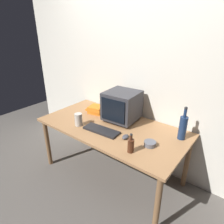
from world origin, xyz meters
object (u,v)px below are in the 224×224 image
at_px(computer_mouse, 125,137).
at_px(book_stack, 96,110).
at_px(bottle_tall, 183,127).
at_px(keyboard, 101,130).
at_px(cd_spindle, 150,144).
at_px(crt_monitor, 122,106).
at_px(bottle_short, 131,145).
at_px(metal_canister, 79,119).

relative_size(computer_mouse, book_stack, 0.41).
xyz_separation_m(computer_mouse, book_stack, (-0.68, 0.28, 0.03)).
xyz_separation_m(bottle_tall, book_stack, (-1.14, -0.08, -0.09)).
bearing_deg(computer_mouse, bottle_tall, 28.99).
relative_size(keyboard, bottle_tall, 1.16).
distance_m(book_stack, cd_spindle, 0.98).
height_order(crt_monitor, cd_spindle, crt_monitor).
xyz_separation_m(keyboard, book_stack, (-0.38, 0.33, 0.04)).
bearing_deg(book_stack, crt_monitor, 5.88).
bearing_deg(crt_monitor, bottle_short, -46.98).
relative_size(computer_mouse, cd_spindle, 0.83).
distance_m(keyboard, bottle_tall, 0.87).
height_order(bottle_tall, book_stack, bottle_tall).
distance_m(crt_monitor, bottle_short, 0.68).
relative_size(bottle_short, cd_spindle, 1.66).
distance_m(crt_monitor, computer_mouse, 0.46).
distance_m(bottle_tall, cd_spindle, 0.39).
relative_size(crt_monitor, bottle_short, 2.07).
distance_m(crt_monitor, bottle_tall, 0.75).
bearing_deg(keyboard, bottle_short, -18.74).
height_order(keyboard, cd_spindle, cd_spindle).
relative_size(keyboard, metal_canister, 2.80).
bearing_deg(crt_monitor, book_stack, -174.12).
distance_m(bottle_short, book_stack, 0.96).
bearing_deg(keyboard, crt_monitor, 83.50).
xyz_separation_m(book_stack, cd_spindle, (0.95, -0.24, -0.03)).
xyz_separation_m(keyboard, cd_spindle, (0.56, 0.08, 0.01)).
height_order(keyboard, metal_canister, metal_canister).
distance_m(computer_mouse, cd_spindle, 0.27).
height_order(crt_monitor, metal_canister, crt_monitor).
distance_m(bottle_short, metal_canister, 0.78).
height_order(book_stack, metal_canister, metal_canister).
xyz_separation_m(computer_mouse, bottle_short, (0.17, -0.17, 0.06)).
bearing_deg(computer_mouse, bottle_short, -52.63).
relative_size(keyboard, cd_spindle, 3.50).
distance_m(cd_spindle, metal_canister, 0.88).
bearing_deg(cd_spindle, keyboard, -171.70).
bearing_deg(cd_spindle, metal_canister, -170.97).
bearing_deg(crt_monitor, keyboard, -92.25).
height_order(keyboard, bottle_short, bottle_short).
relative_size(crt_monitor, bottle_tall, 1.13).
height_order(keyboard, book_stack, book_stack).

